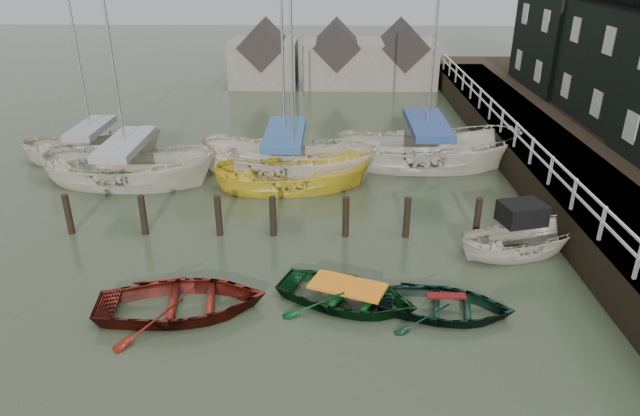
{
  "coord_description": "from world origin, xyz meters",
  "views": [
    {
      "loc": [
        0.71,
        -13.9,
        8.73
      ],
      "look_at": [
        0.37,
        2.15,
        1.4
      ],
      "focal_mm": 32.0,
      "sensor_mm": 36.0,
      "label": 1
    }
  ],
  "objects_px": {
    "sailboat_a": "(130,181)",
    "sailboat_b": "(286,173)",
    "rowboat_green": "(347,303)",
    "sailboat_e": "(95,156)",
    "sailboat_c": "(294,187)",
    "rowboat_dkgreen": "(444,313)",
    "motorboat": "(518,250)",
    "sailboat_d": "(425,164)",
    "rowboat_red": "(184,312)"
  },
  "relations": [
    {
      "from": "sailboat_c",
      "to": "motorboat",
      "type": "bearing_deg",
      "value": -132.61
    },
    {
      "from": "rowboat_red",
      "to": "motorboat",
      "type": "height_order",
      "value": "motorboat"
    },
    {
      "from": "rowboat_green",
      "to": "sailboat_e",
      "type": "distance_m",
      "value": 16.09
    },
    {
      "from": "rowboat_red",
      "to": "sailboat_c",
      "type": "bearing_deg",
      "value": -23.65
    },
    {
      "from": "sailboat_a",
      "to": "sailboat_c",
      "type": "xyz_separation_m",
      "value": [
        6.74,
        -0.36,
        -0.05
      ]
    },
    {
      "from": "sailboat_d",
      "to": "sailboat_e",
      "type": "distance_m",
      "value": 14.93
    },
    {
      "from": "sailboat_b",
      "to": "sailboat_e",
      "type": "distance_m",
      "value": 9.08
    },
    {
      "from": "rowboat_dkgreen",
      "to": "sailboat_d",
      "type": "height_order",
      "value": "sailboat_d"
    },
    {
      "from": "rowboat_green",
      "to": "motorboat",
      "type": "xyz_separation_m",
      "value": [
        5.43,
        2.91,
        0.11
      ]
    },
    {
      "from": "motorboat",
      "to": "sailboat_b",
      "type": "distance_m",
      "value": 10.26
    },
    {
      "from": "rowboat_red",
      "to": "sailboat_e",
      "type": "height_order",
      "value": "sailboat_e"
    },
    {
      "from": "motorboat",
      "to": "sailboat_a",
      "type": "height_order",
      "value": "sailboat_a"
    },
    {
      "from": "rowboat_green",
      "to": "sailboat_c",
      "type": "bearing_deg",
      "value": 35.08
    },
    {
      "from": "motorboat",
      "to": "sailboat_a",
      "type": "distance_m",
      "value": 15.2
    },
    {
      "from": "sailboat_b",
      "to": "rowboat_dkgreen",
      "type": "bearing_deg",
      "value": -138.95
    },
    {
      "from": "rowboat_dkgreen",
      "to": "sailboat_b",
      "type": "height_order",
      "value": "sailboat_b"
    },
    {
      "from": "sailboat_c",
      "to": "rowboat_dkgreen",
      "type": "bearing_deg",
      "value": -159.4
    },
    {
      "from": "rowboat_red",
      "to": "sailboat_d",
      "type": "bearing_deg",
      "value": -43.47
    },
    {
      "from": "rowboat_dkgreen",
      "to": "sailboat_e",
      "type": "distance_m",
      "value": 18.22
    },
    {
      "from": "sailboat_a",
      "to": "sailboat_e",
      "type": "distance_m",
      "value": 3.91
    },
    {
      "from": "rowboat_green",
      "to": "sailboat_e",
      "type": "bearing_deg",
      "value": 66.08
    },
    {
      "from": "rowboat_red",
      "to": "sailboat_c",
      "type": "height_order",
      "value": "sailboat_c"
    },
    {
      "from": "sailboat_e",
      "to": "rowboat_red",
      "type": "bearing_deg",
      "value": -163.97
    },
    {
      "from": "sailboat_b",
      "to": "sailboat_c",
      "type": "bearing_deg",
      "value": -147.37
    },
    {
      "from": "motorboat",
      "to": "sailboat_e",
      "type": "xyz_separation_m",
      "value": [
        -16.69,
        8.59,
        -0.04
      ]
    },
    {
      "from": "rowboat_green",
      "to": "sailboat_e",
      "type": "height_order",
      "value": "sailboat_e"
    },
    {
      "from": "sailboat_a",
      "to": "sailboat_c",
      "type": "relative_size",
      "value": 1.04
    },
    {
      "from": "rowboat_red",
      "to": "sailboat_b",
      "type": "bearing_deg",
      "value": -19.24
    },
    {
      "from": "rowboat_green",
      "to": "sailboat_a",
      "type": "bearing_deg",
      "value": 67.15
    },
    {
      "from": "rowboat_dkgreen",
      "to": "sailboat_d",
      "type": "relative_size",
      "value": 0.26
    },
    {
      "from": "rowboat_green",
      "to": "rowboat_dkgreen",
      "type": "xyz_separation_m",
      "value": [
        2.54,
        -0.4,
        0.0
      ]
    },
    {
      "from": "sailboat_c",
      "to": "sailboat_e",
      "type": "xyz_separation_m",
      "value": [
        -9.31,
        3.31,
        0.05
      ]
    },
    {
      "from": "sailboat_c",
      "to": "sailboat_a",
      "type": "bearing_deg",
      "value": 79.87
    },
    {
      "from": "rowboat_red",
      "to": "motorboat",
      "type": "xyz_separation_m",
      "value": [
        9.75,
        3.4,
        0.11
      ]
    },
    {
      "from": "rowboat_green",
      "to": "motorboat",
      "type": "relative_size",
      "value": 0.9
    },
    {
      "from": "rowboat_dkgreen",
      "to": "sailboat_c",
      "type": "distance_m",
      "value": 9.69
    },
    {
      "from": "sailboat_a",
      "to": "sailboat_b",
      "type": "xyz_separation_m",
      "value": [
        6.29,
        1.0,
        0.0
      ]
    },
    {
      "from": "motorboat",
      "to": "sailboat_a",
      "type": "xyz_separation_m",
      "value": [
        -14.12,
        5.64,
        -0.05
      ]
    },
    {
      "from": "rowboat_red",
      "to": "sailboat_a",
      "type": "distance_m",
      "value": 10.04
    },
    {
      "from": "sailboat_a",
      "to": "sailboat_d",
      "type": "relative_size",
      "value": 0.76
    },
    {
      "from": "rowboat_red",
      "to": "sailboat_d",
      "type": "distance_m",
      "value": 13.88
    },
    {
      "from": "motorboat",
      "to": "sailboat_c",
      "type": "bearing_deg",
      "value": 39.02
    },
    {
      "from": "motorboat",
      "to": "sailboat_c",
      "type": "relative_size",
      "value": 0.43
    },
    {
      "from": "motorboat",
      "to": "rowboat_red",
      "type": "bearing_deg",
      "value": 93.82
    },
    {
      "from": "sailboat_e",
      "to": "sailboat_b",
      "type": "bearing_deg",
      "value": -116.4
    },
    {
      "from": "sailboat_c",
      "to": "sailboat_e",
      "type": "distance_m",
      "value": 9.88
    },
    {
      "from": "rowboat_green",
      "to": "sailboat_d",
      "type": "height_order",
      "value": "sailboat_d"
    },
    {
      "from": "rowboat_green",
      "to": "sailboat_c",
      "type": "height_order",
      "value": "sailboat_c"
    },
    {
      "from": "rowboat_dkgreen",
      "to": "motorboat",
      "type": "xyz_separation_m",
      "value": [
        2.88,
        3.31,
        0.11
      ]
    },
    {
      "from": "rowboat_green",
      "to": "sailboat_a",
      "type": "distance_m",
      "value": 12.18
    }
  ]
}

